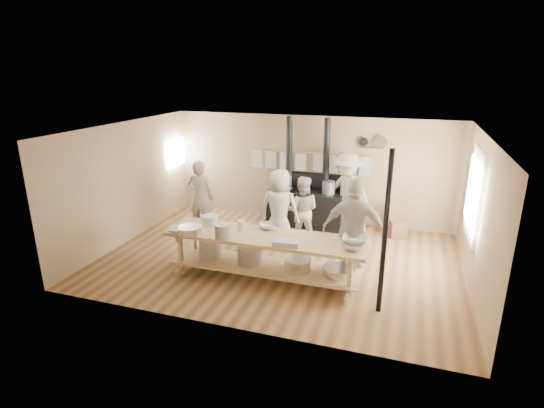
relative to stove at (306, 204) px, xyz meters
name	(u,v)px	position (x,y,z in m)	size (l,w,h in m)	color
ground	(280,259)	(0.01, -2.12, -0.52)	(7.00, 7.00, 0.00)	brown
room_shell	(281,181)	(0.01, -2.12, 1.10)	(7.00, 7.00, 7.00)	tan
window_right	(475,195)	(3.48, -1.52, 0.98)	(0.09, 1.50, 1.65)	beige
left_opening	(175,152)	(-3.44, -0.12, 1.08)	(0.00, 0.90, 0.90)	white
stove	(306,204)	(0.00, 0.00, 0.00)	(1.90, 0.75, 2.60)	black
towel_rail	(310,160)	(0.01, 0.28, 1.03)	(3.00, 0.04, 0.47)	tan
back_wall_shelf	(373,144)	(1.47, 0.32, 1.48)	(0.63, 0.14, 0.32)	tan
prep_table	(265,253)	(0.00, -3.02, 0.00)	(3.60, 0.90, 0.85)	tan
support_post	(385,235)	(2.06, -3.47, 0.78)	(0.08, 0.08, 2.60)	black
cook_far_left	(200,197)	(-2.18, -1.26, 0.33)	(0.62, 0.41, 1.70)	beige
cook_left	(302,210)	(0.21, -1.19, 0.23)	(0.73, 0.57, 1.51)	beige
cook_center	(280,209)	(-0.19, -1.55, 0.34)	(0.84, 0.55, 1.72)	beige
cook_right	(354,230)	(1.49, -2.52, 0.43)	(1.11, 0.46, 1.89)	beige
cook_by_window	(347,193)	(1.00, -0.17, 0.42)	(1.21, 0.70, 1.88)	beige
chair	(398,227)	(2.20, -0.15, -0.29)	(0.45, 0.45, 0.78)	brown
bowl_white_a	(178,230)	(-1.54, -3.35, 0.37)	(0.36, 0.36, 0.09)	silver
bowl_steel_a	(267,226)	(-0.08, -2.69, 0.38)	(0.31, 0.31, 0.10)	silver
bowl_white_b	(355,240)	(1.56, -2.86, 0.38)	(0.44, 0.44, 0.11)	silver
bowl_steel_b	(353,246)	(1.56, -3.12, 0.39)	(0.38, 0.38, 0.12)	silver
roasting_pan	(286,243)	(0.47, -3.32, 0.38)	(0.43, 0.29, 0.10)	#B2B2B7
mixing_bowl_large	(190,230)	(-1.31, -3.35, 0.40)	(0.43, 0.43, 0.14)	silver
bucket_galv	(223,231)	(-0.66, -3.35, 0.46)	(0.27, 0.27, 0.25)	gray
deep_bowl_enamel	(210,220)	(-1.15, -2.85, 0.42)	(0.30, 0.30, 0.19)	silver
pitcher	(241,226)	(-0.48, -2.94, 0.43)	(0.13, 0.13, 0.20)	silver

